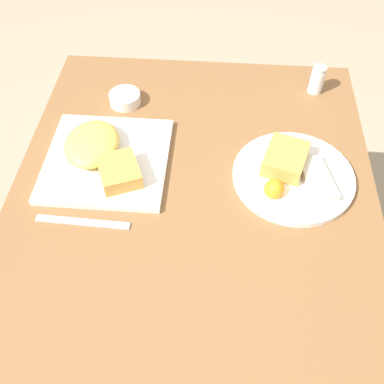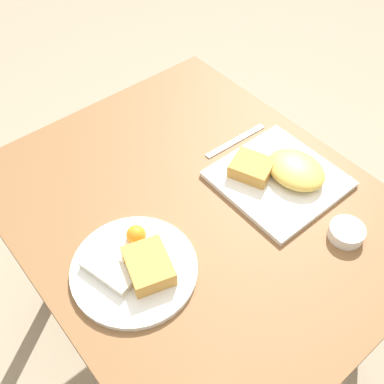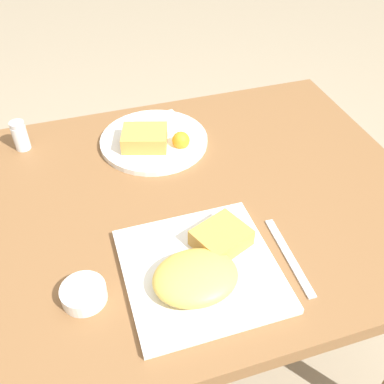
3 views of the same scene
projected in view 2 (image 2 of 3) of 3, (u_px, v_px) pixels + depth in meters
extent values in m
plane|color=gray|center=(195.00, 326.00, 1.61)|extent=(8.00, 8.00, 0.00)
cube|color=brown|center=(196.00, 208.00, 1.09)|extent=(0.97, 0.80, 0.04)
cylinder|color=brown|center=(382.00, 314.00, 1.29)|extent=(0.05, 0.05, 0.66)
cylinder|color=brown|center=(193.00, 153.00, 1.71)|extent=(0.05, 0.05, 0.66)
cylinder|color=brown|center=(27.00, 250.00, 1.43)|extent=(0.05, 0.05, 0.66)
cube|color=white|center=(278.00, 179.00, 1.12)|extent=(0.28, 0.28, 0.01)
ellipsoid|color=#E5BC51|center=(296.00, 169.00, 1.10)|extent=(0.15, 0.13, 0.04)
cube|color=gold|center=(252.00, 168.00, 1.11)|extent=(0.12, 0.11, 0.04)
cylinder|color=white|center=(134.00, 269.00, 0.95)|extent=(0.27, 0.27, 0.01)
cube|color=gold|center=(149.00, 266.00, 0.93)|extent=(0.13, 0.11, 0.04)
cube|color=beige|center=(109.00, 271.00, 0.93)|extent=(0.13, 0.08, 0.02)
sphere|color=orange|center=(135.00, 234.00, 0.99)|extent=(0.04, 0.04, 0.04)
cylinder|color=white|center=(346.00, 232.00, 1.01)|extent=(0.08, 0.08, 0.03)
cylinder|color=beige|center=(348.00, 229.00, 1.00)|extent=(0.07, 0.07, 0.00)
cube|color=silver|center=(235.00, 141.00, 1.22)|extent=(0.02, 0.20, 0.00)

